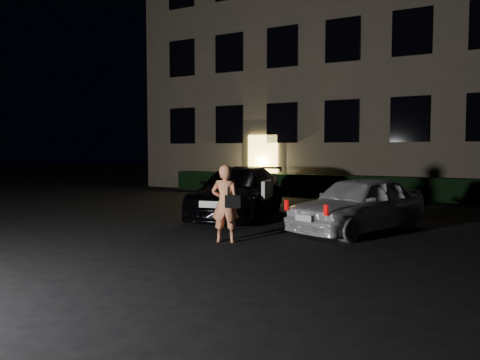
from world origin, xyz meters
The scene contains 6 objects.
ground centered at (0.00, 0.00, 0.00)m, with size 80.00×80.00×0.00m, color black.
building centered at (0.00, 14.99, 6.00)m, with size 20.00×8.11×12.00m.
hedge centered at (0.00, 10.50, 0.42)m, with size 15.00×0.70×0.85m, color black.
sedan centered at (-0.86, 3.97, 0.68)m, with size 2.91×5.00×1.36m.
hatch centered at (2.77, 3.02, 0.64)m, with size 2.75×4.03×1.27m.
man centered at (0.74, 0.53, 0.79)m, with size 0.72×0.52×1.57m.
Camera 1 is at (5.50, -7.52, 1.87)m, focal length 35.00 mm.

